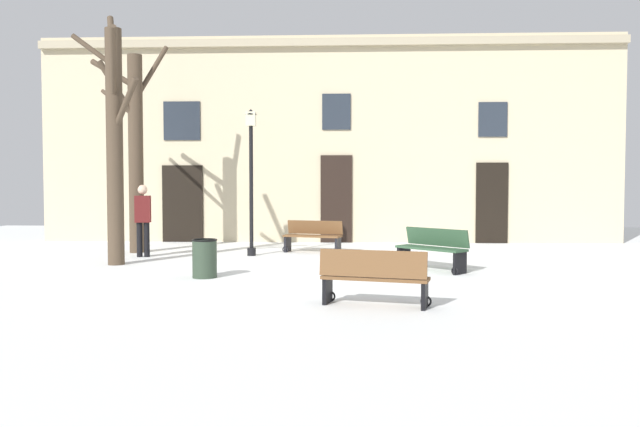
{
  "coord_description": "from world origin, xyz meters",
  "views": [
    {
      "loc": [
        0.66,
        -13.06,
        1.83
      ],
      "look_at": [
        0.0,
        1.4,
        1.17
      ],
      "focal_mm": 35.75,
      "sensor_mm": 36.0,
      "label": 1
    }
  ],
  "objects_px": {
    "tree_left_of_center": "(134,145)",
    "bench_near_lamp": "(374,277)",
    "bench_far_corner": "(313,236)",
    "bench_back_to_back_right": "(432,249)",
    "streetlamp": "(251,166)",
    "tree_right_of_center": "(114,137)",
    "person_near_bench": "(143,216)",
    "litter_bin": "(205,258)"
  },
  "relations": [
    {
      "from": "tree_left_of_center",
      "to": "bench_near_lamp",
      "type": "bearing_deg",
      "value": -50.19
    },
    {
      "from": "bench_far_corner",
      "to": "bench_near_lamp",
      "type": "bearing_deg",
      "value": -64.42
    },
    {
      "from": "tree_left_of_center",
      "to": "litter_bin",
      "type": "bearing_deg",
      "value": -57.23
    },
    {
      "from": "bench_far_corner",
      "to": "bench_near_lamp",
      "type": "relative_size",
      "value": 0.97
    },
    {
      "from": "bench_far_corner",
      "to": "tree_right_of_center",
      "type": "bearing_deg",
      "value": -131.32
    },
    {
      "from": "tree_right_of_center",
      "to": "tree_left_of_center",
      "type": "xyz_separation_m",
      "value": [
        -0.44,
        2.62,
        -0.0
      ]
    },
    {
      "from": "streetlamp",
      "to": "bench_far_corner",
      "type": "height_order",
      "value": "streetlamp"
    },
    {
      "from": "bench_back_to_back_right",
      "to": "person_near_bench",
      "type": "distance_m",
      "value": 7.34
    },
    {
      "from": "tree_left_of_center",
      "to": "bench_near_lamp",
      "type": "height_order",
      "value": "tree_left_of_center"
    },
    {
      "from": "tree_right_of_center",
      "to": "streetlamp",
      "type": "relative_size",
      "value": 1.55
    },
    {
      "from": "litter_bin",
      "to": "bench_far_corner",
      "type": "bearing_deg",
      "value": 68.5
    },
    {
      "from": "bench_near_lamp",
      "to": "tree_left_of_center",
      "type": "bearing_deg",
      "value": -35.91
    },
    {
      "from": "tree_right_of_center",
      "to": "bench_near_lamp",
      "type": "relative_size",
      "value": 3.45
    },
    {
      "from": "litter_bin",
      "to": "person_near_bench",
      "type": "distance_m",
      "value": 4.26
    },
    {
      "from": "bench_back_to_back_right",
      "to": "streetlamp",
      "type": "bearing_deg",
      "value": -166.83
    },
    {
      "from": "litter_bin",
      "to": "bench_near_lamp",
      "type": "distance_m",
      "value": 4.28
    },
    {
      "from": "tree_right_of_center",
      "to": "tree_left_of_center",
      "type": "distance_m",
      "value": 2.66
    },
    {
      "from": "bench_back_to_back_right",
      "to": "bench_far_corner",
      "type": "bearing_deg",
      "value": 172.9
    },
    {
      "from": "tree_left_of_center",
      "to": "bench_back_to_back_right",
      "type": "xyz_separation_m",
      "value": [
        7.53,
        -3.27,
        -2.43
      ]
    },
    {
      "from": "bench_back_to_back_right",
      "to": "bench_near_lamp",
      "type": "relative_size",
      "value": 0.88
    },
    {
      "from": "bench_far_corner",
      "to": "bench_near_lamp",
      "type": "distance_m",
      "value": 7.69
    },
    {
      "from": "bench_back_to_back_right",
      "to": "bench_far_corner",
      "type": "distance_m",
      "value": 4.44
    },
    {
      "from": "bench_back_to_back_right",
      "to": "bench_far_corner",
      "type": "relative_size",
      "value": 0.9
    },
    {
      "from": "tree_right_of_center",
      "to": "litter_bin",
      "type": "height_order",
      "value": "tree_right_of_center"
    },
    {
      "from": "streetlamp",
      "to": "bench_back_to_back_right",
      "type": "bearing_deg",
      "value": -31.63
    },
    {
      "from": "bench_back_to_back_right",
      "to": "person_near_bench",
      "type": "bearing_deg",
      "value": -152.92
    },
    {
      "from": "streetlamp",
      "to": "bench_near_lamp",
      "type": "distance_m",
      "value": 7.54
    },
    {
      "from": "bench_back_to_back_right",
      "to": "tree_left_of_center",
      "type": "bearing_deg",
      "value": -158.72
    },
    {
      "from": "tree_right_of_center",
      "to": "streetlamp",
      "type": "xyz_separation_m",
      "value": [
        2.81,
        1.98,
        -0.6
      ]
    },
    {
      "from": "streetlamp",
      "to": "bench_far_corner",
      "type": "xyz_separation_m",
      "value": [
        1.54,
        0.86,
        -1.86
      ]
    },
    {
      "from": "tree_right_of_center",
      "to": "person_near_bench",
      "type": "bearing_deg",
      "value": 85.89
    },
    {
      "from": "tree_right_of_center",
      "to": "bench_back_to_back_right",
      "type": "relative_size",
      "value": 3.93
    },
    {
      "from": "tree_left_of_center",
      "to": "tree_right_of_center",
      "type": "bearing_deg",
      "value": -80.5
    },
    {
      "from": "tree_left_of_center",
      "to": "bench_back_to_back_right",
      "type": "relative_size",
      "value": 3.81
    },
    {
      "from": "bench_back_to_back_right",
      "to": "person_near_bench",
      "type": "relative_size",
      "value": 0.81
    },
    {
      "from": "tree_right_of_center",
      "to": "bench_back_to_back_right",
      "type": "distance_m",
      "value": 7.52
    },
    {
      "from": "bench_back_to_back_right",
      "to": "bench_near_lamp",
      "type": "xyz_separation_m",
      "value": [
        -1.4,
        -4.08,
        -0.03
      ]
    },
    {
      "from": "bench_near_lamp",
      "to": "streetlamp",
      "type": "bearing_deg",
      "value": -52.48
    },
    {
      "from": "streetlamp",
      "to": "bench_far_corner",
      "type": "distance_m",
      "value": 2.56
    },
    {
      "from": "tree_left_of_center",
      "to": "bench_far_corner",
      "type": "relative_size",
      "value": 3.43
    },
    {
      "from": "streetlamp",
      "to": "person_near_bench",
      "type": "bearing_deg",
      "value": -171.38
    },
    {
      "from": "streetlamp",
      "to": "litter_bin",
      "type": "relative_size",
      "value": 4.93
    }
  ]
}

